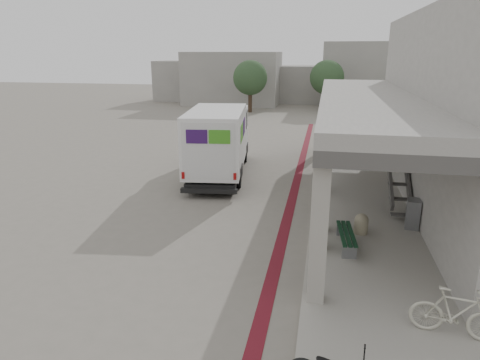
% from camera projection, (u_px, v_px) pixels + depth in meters
% --- Properties ---
extents(ground, '(120.00, 120.00, 0.00)m').
position_uv_depth(ground, '(251.00, 235.00, 13.46)').
color(ground, slate).
rests_on(ground, ground).
extents(bike_lane_stripe, '(0.35, 40.00, 0.01)m').
position_uv_depth(bike_lane_stripe, '(288.00, 214.00, 15.15)').
color(bike_lane_stripe, maroon).
rests_on(bike_lane_stripe, ground).
extents(sidewalk, '(4.40, 28.00, 0.12)m').
position_uv_depth(sidewalk, '(383.00, 244.00, 12.69)').
color(sidewalk, gray).
rests_on(sidewalk, ground).
extents(transit_building, '(7.60, 17.00, 7.00)m').
position_uv_depth(transit_building, '(459.00, 113.00, 15.41)').
color(transit_building, gray).
rests_on(transit_building, ground).
extents(distant_backdrop, '(28.00, 10.00, 6.50)m').
position_uv_depth(distant_backdrop, '(282.00, 78.00, 46.90)').
color(distant_backdrop, gray).
rests_on(distant_backdrop, ground).
extents(tree_left, '(3.20, 3.20, 4.80)m').
position_uv_depth(tree_left, '(250.00, 78.00, 39.77)').
color(tree_left, '#38281C').
rests_on(tree_left, ground).
extents(tree_mid, '(3.20, 3.20, 4.80)m').
position_uv_depth(tree_mid, '(327.00, 77.00, 40.33)').
color(tree_mid, '#38281C').
rests_on(tree_mid, ground).
extents(tree_right, '(3.20, 3.20, 4.80)m').
position_uv_depth(tree_right, '(419.00, 79.00, 37.88)').
color(tree_right, '#38281C').
rests_on(tree_right, ground).
extents(fedex_truck, '(3.15, 7.55, 3.13)m').
position_uv_depth(fedex_truck, '(219.00, 139.00, 19.58)').
color(fedex_truck, black).
rests_on(fedex_truck, ground).
extents(bench, '(0.54, 1.85, 0.43)m').
position_uv_depth(bench, '(346.00, 236.00, 12.30)').
color(bench, slate).
rests_on(bench, sidewalk).
extents(bollard_near, '(0.46, 0.46, 0.68)m').
position_uv_depth(bollard_near, '(319.00, 236.00, 12.21)').
color(bollard_near, tan).
rests_on(bollard_near, sidewalk).
extents(bollard_far, '(0.42, 0.42, 0.63)m').
position_uv_depth(bollard_far, '(361.00, 223.00, 13.20)').
color(bollard_far, gray).
rests_on(bollard_far, sidewalk).
extents(utility_cabinet, '(0.50, 0.62, 0.93)m').
position_uv_depth(utility_cabinet, '(413.00, 214.00, 13.58)').
color(utility_cabinet, slate).
rests_on(utility_cabinet, sidewalk).
extents(bicycle_cream, '(1.77, 0.76, 1.03)m').
position_uv_depth(bicycle_cream, '(456.00, 313.00, 8.34)').
color(bicycle_cream, '#B8B5A1').
rests_on(bicycle_cream, sidewalk).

